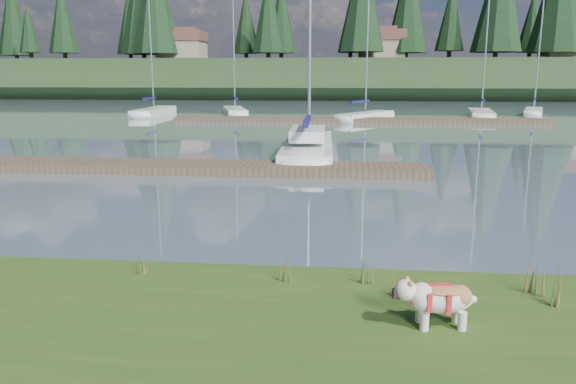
# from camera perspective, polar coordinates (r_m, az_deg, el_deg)

# --- Properties ---
(ground) EXTENTS (200.00, 200.00, 0.00)m
(ground) POSITION_cam_1_polar(r_m,az_deg,el_deg) (40.21, 4.19, 7.11)
(ground) COLOR slate
(ground) RESTS_ON ground
(ridge) EXTENTS (200.00, 20.00, 5.00)m
(ridge) POSITION_cam_1_polar(r_m,az_deg,el_deg) (83.06, 5.09, 11.32)
(ridge) COLOR #1F3318
(ridge) RESTS_ON ground
(bulldog) EXTENTS (1.01, 0.49, 0.60)m
(bulldog) POSITION_cam_1_polar(r_m,az_deg,el_deg) (7.17, 15.11, -10.27)
(bulldog) COLOR silver
(bulldog) RESTS_ON bank
(sailboat_main) EXTENTS (2.27, 9.97, 14.15)m
(sailboat_main) POSITION_cam_1_polar(r_m,az_deg,el_deg) (24.56, 2.13, 5.02)
(sailboat_main) COLOR silver
(sailboat_main) RESTS_ON ground
(dock_near) EXTENTS (16.00, 2.00, 0.30)m
(dock_near) POSITION_cam_1_polar(r_m,az_deg,el_deg) (19.99, -9.13, 2.49)
(dock_near) COLOR #4C3D2C
(dock_near) RESTS_ON ground
(dock_far) EXTENTS (26.00, 2.20, 0.30)m
(dock_far) POSITION_cam_1_polar(r_m,az_deg,el_deg) (40.19, 7.07, 7.26)
(dock_far) COLOR #4C3D2C
(dock_far) RESTS_ON ground
(sailboat_bg_0) EXTENTS (1.90, 8.55, 12.27)m
(sailboat_bg_0) POSITION_cam_1_polar(r_m,az_deg,el_deg) (48.80, -13.19, 8.06)
(sailboat_bg_0) COLOR silver
(sailboat_bg_0) RESTS_ON ground
(sailboat_bg_1) EXTENTS (3.50, 7.74, 11.40)m
(sailboat_bg_1) POSITION_cam_1_polar(r_m,az_deg,el_deg) (47.67, -5.47, 8.24)
(sailboat_bg_1) COLOR silver
(sailboat_bg_1) RESTS_ON ground
(sailboat_bg_2) EXTENTS (4.94, 6.83, 10.83)m
(sailboat_bg_2) POSITION_cam_1_polar(r_m,az_deg,el_deg) (42.54, 8.28, 7.73)
(sailboat_bg_2) COLOR silver
(sailboat_bg_2) RESTS_ON ground
(sailboat_bg_3) EXTENTS (2.94, 8.35, 12.02)m
(sailboat_bg_3) POSITION_cam_1_polar(r_m,az_deg,el_deg) (47.03, 18.98, 7.59)
(sailboat_bg_3) COLOR silver
(sailboat_bg_3) RESTS_ON ground
(sailboat_bg_4) EXTENTS (3.27, 6.54, 9.72)m
(sailboat_bg_4) POSITION_cam_1_polar(r_m,az_deg,el_deg) (50.71, 23.70, 7.52)
(sailboat_bg_4) COLOR silver
(sailboat_bg_4) RESTS_ON ground
(weed_0) EXTENTS (0.17, 0.14, 0.59)m
(weed_0) POSITION_cam_1_polar(r_m,az_deg,el_deg) (8.37, -0.51, -7.52)
(weed_0) COLOR #475B23
(weed_0) RESTS_ON bank
(weed_1) EXTENTS (0.17, 0.14, 0.52)m
(weed_1) POSITION_cam_1_polar(r_m,az_deg,el_deg) (8.44, 7.91, -7.70)
(weed_1) COLOR #475B23
(weed_1) RESTS_ON bank
(weed_2) EXTENTS (0.17, 0.14, 0.58)m
(weed_2) POSITION_cam_1_polar(r_m,az_deg,el_deg) (8.36, 25.23, -8.79)
(weed_2) COLOR #475B23
(weed_2) RESTS_ON bank
(weed_3) EXTENTS (0.17, 0.14, 0.45)m
(weed_3) POSITION_cam_1_polar(r_m,az_deg,el_deg) (9.04, -14.79, -6.83)
(weed_3) COLOR #475B23
(weed_3) RESTS_ON bank
(weed_4) EXTENTS (0.17, 0.14, 0.37)m
(weed_4) POSITION_cam_1_polar(r_m,az_deg,el_deg) (8.01, 11.09, -9.36)
(weed_4) COLOR #475B23
(weed_4) RESTS_ON bank
(weed_5) EXTENTS (0.17, 0.14, 0.62)m
(weed_5) POSITION_cam_1_polar(r_m,az_deg,el_deg) (8.67, 23.79, -7.81)
(weed_5) COLOR #475B23
(weed_5) RESTS_ON bank
(mud_lip) EXTENTS (60.00, 0.50, 0.14)m
(mud_lip) POSITION_cam_1_polar(r_m,az_deg,el_deg) (9.15, -1.59, -9.32)
(mud_lip) COLOR #33281C
(mud_lip) RESTS_ON ground
(conifer_1) EXTENTS (4.40, 4.40, 11.30)m
(conifer_1) POSITION_cam_1_polar(r_m,az_deg,el_deg) (91.22, -21.96, 16.11)
(conifer_1) COLOR #382619
(conifer_1) RESTS_ON ridge
(conifer_3) EXTENTS (4.84, 4.84, 12.25)m
(conifer_3) POSITION_cam_1_polar(r_m,az_deg,el_deg) (83.22, -2.04, 17.72)
(conifer_3) COLOR #382619
(conifer_3) RESTS_ON ridge
(conifer_5) EXTENTS (3.96, 3.96, 10.35)m
(conifer_5) POSITION_cam_1_polar(r_m,az_deg,el_deg) (81.59, 16.24, 16.75)
(conifer_5) COLOR #382619
(conifer_5) RESTS_ON ridge
(house_0) EXTENTS (6.30, 5.30, 4.65)m
(house_0) POSITION_cam_1_polar(r_m,az_deg,el_deg) (83.41, -10.68, 14.47)
(house_0) COLOR gray
(house_0) RESTS_ON ridge
(house_1) EXTENTS (6.30, 5.30, 4.65)m
(house_1) POSITION_cam_1_polar(r_m,az_deg,el_deg) (81.29, 9.51, 14.58)
(house_1) COLOR gray
(house_1) RESTS_ON ridge
(house_2) EXTENTS (6.30, 5.30, 4.65)m
(house_2) POSITION_cam_1_polar(r_m,az_deg,el_deg) (84.26, 26.58, 13.42)
(house_2) COLOR gray
(house_2) RESTS_ON ridge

